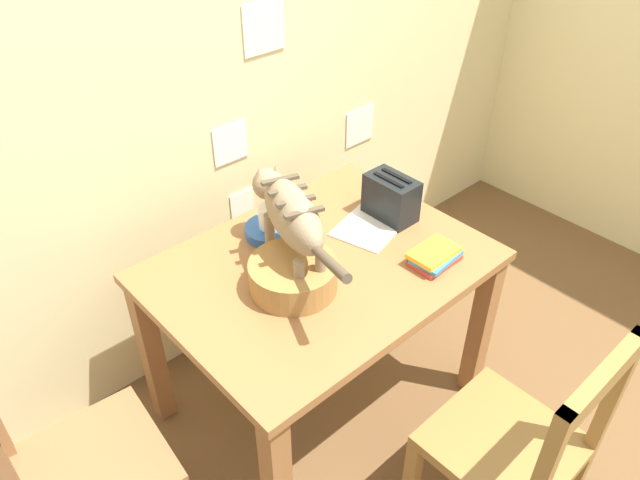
{
  "coord_description": "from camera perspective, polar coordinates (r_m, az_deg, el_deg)",
  "views": [
    {
      "loc": [
        -1.15,
        -0.13,
        2.06
      ],
      "look_at": [
        -0.04,
        1.1,
        0.83
      ],
      "focal_mm": 34.05,
      "sensor_mm": 36.0,
      "label": 1
    }
  ],
  "objects": [
    {
      "name": "wall_rear",
      "position": [
        2.35,
        -10.45,
        15.87
      ],
      "size": [
        4.46,
        0.11,
        2.5
      ],
      "color": "beige",
      "rests_on": "ground_plane"
    },
    {
      "name": "book_stack",
      "position": [
        2.15,
        10.74,
        -1.53
      ],
      "size": [
        0.19,
        0.13,
        0.05
      ],
      "color": "red",
      "rests_on": "dining_table"
    },
    {
      "name": "wicker_basket",
      "position": [
        1.99,
        -2.55,
        -3.32
      ],
      "size": [
        0.29,
        0.29,
        0.1
      ],
      "color": "olive",
      "rests_on": "dining_table"
    },
    {
      "name": "wooden_chair_far",
      "position": [
        2.04,
        -21.77,
        -19.43
      ],
      "size": [
        0.46,
        0.46,
        0.92
      ],
      "rotation": [
        0.0,
        0.0,
        -1.66
      ],
      "color": "#915F39",
      "rests_on": "ground_plane"
    },
    {
      "name": "wooden_chair_near",
      "position": [
        2.05,
        17.96,
        -18.05
      ],
      "size": [
        0.42,
        0.42,
        0.92
      ],
      "rotation": [
        0.0,
        0.0,
        0.01
      ],
      "color": "olive",
      "rests_on": "ground_plane"
    },
    {
      "name": "saucer_bowl",
      "position": [
        2.26,
        -4.62,
        0.91
      ],
      "size": [
        0.19,
        0.19,
        0.04
      ],
      "primitive_type": "cylinder",
      "color": "#285AAF",
      "rests_on": "dining_table"
    },
    {
      "name": "dining_table",
      "position": [
        2.19,
        0.0,
        -4.07
      ],
      "size": [
        1.14,
        0.86,
        0.73
      ],
      "color": "#976237",
      "rests_on": "ground_plane"
    },
    {
      "name": "toaster",
      "position": [
        2.33,
        6.69,
        3.97
      ],
      "size": [
        0.12,
        0.2,
        0.18
      ],
      "color": "black",
      "rests_on": "dining_table"
    },
    {
      "name": "cat",
      "position": [
        1.97,
        -2.83,
        2.49
      ],
      "size": [
        0.28,
        0.67,
        0.33
      ],
      "rotation": [
        0.0,
        0.0,
        -0.33
      ],
      "color": "#927A5A",
      "rests_on": "dining_table"
    },
    {
      "name": "magazine",
      "position": [
        2.3,
        4.68,
        1.28
      ],
      "size": [
        0.31,
        0.27,
        0.01
      ],
      "primitive_type": "cube",
      "rotation": [
        0.0,
        0.0,
        0.26
      ],
      "color": "silver",
      "rests_on": "dining_table"
    },
    {
      "name": "coffee_mug",
      "position": [
        2.22,
        -4.63,
        2.22
      ],
      "size": [
        0.13,
        0.09,
        0.08
      ],
      "color": "white",
      "rests_on": "saucer_bowl"
    }
  ]
}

